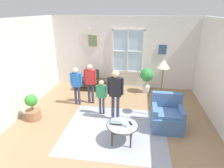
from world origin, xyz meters
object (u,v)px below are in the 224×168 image
television (92,74)px  person_red_shirt (90,79)px  tv_stand (92,84)px  person_black_shirt (115,90)px  person_blue_shirt (76,82)px  person_green_shirt (102,93)px  potted_plant_by_window (147,77)px  floor_lamp (163,70)px  book_stack (117,121)px  potted_plant_corner (32,108)px  coffee_table (122,126)px  remote_near_books (131,123)px  cup (127,125)px  armchair (167,116)px

television → person_red_shirt: (0.23, -1.09, 0.19)m
tv_stand → person_black_shirt: 2.38m
person_blue_shirt → person_red_shirt: bearing=21.6°
person_green_shirt → potted_plant_by_window: (1.29, 1.79, -0.06)m
person_black_shirt → floor_lamp: 1.35m
television → person_black_shirt: size_ratio=0.38×
person_black_shirt → floor_lamp: size_ratio=0.86×
television → person_red_shirt: person_red_shirt is taller
tv_stand → book_stack: bearing=-65.6°
person_black_shirt → potted_plant_corner: size_ratio=1.93×
person_green_shirt → book_stack: bearing=-62.3°
book_stack → person_black_shirt: bearing=100.1°
person_red_shirt → person_black_shirt: (0.91, -0.89, 0.08)m
coffee_table → person_black_shirt: 1.07m
coffee_table → person_blue_shirt: bearing=134.0°
remote_near_books → potted_plant_by_window: 2.89m
cup → person_black_shirt: bearing=111.6°
person_black_shirt → person_blue_shirt: (-1.31, 0.73, -0.12)m
coffee_table → armchair: bearing=34.1°
remote_near_books → floor_lamp: bearing=57.8°
book_stack → person_red_shirt: size_ratio=0.21×
book_stack → television: bearing=114.4°
coffee_table → tv_stand: bearing=116.0°
potted_plant_by_window → cup: bearing=-99.3°
cup → person_green_shirt: person_green_shirt is taller
armchair → potted_plant_corner: armchair is taller
cup → coffee_table: bearing=153.4°
person_green_shirt → floor_lamp: bearing=4.6°
cup → remote_near_books: 0.15m
tv_stand → person_blue_shirt: (-0.17, -1.25, 0.55)m
remote_near_books → person_green_shirt: person_green_shirt is taller
armchair → person_green_shirt: bearing=166.4°
tv_stand → person_red_shirt: 1.27m
coffee_table → floor_lamp: 1.86m
television → person_blue_shirt: 1.27m
person_black_shirt → potted_plant_corner: bearing=-172.3°
potted_plant_by_window → tv_stand: bearing=-178.7°
potted_plant_by_window → floor_lamp: bearing=-78.5°
tv_stand → person_green_shirt: person_green_shirt is taller
remote_near_books → floor_lamp: (0.75, 1.20, 0.93)m
tv_stand → remote_near_books: size_ratio=8.19×
person_green_shirt → person_blue_shirt: size_ratio=0.85×
remote_near_books → cup: bearing=-118.7°
armchair → person_red_shirt: (-2.24, 1.08, 0.49)m
potted_plant_by_window → television: bearing=-178.6°
book_stack → remote_near_books: (0.30, 0.03, -0.04)m
television → floor_lamp: bearing=-34.5°
tv_stand → potted_plant_by_window: 2.04m
person_black_shirt → potted_plant_by_window: person_black_shirt is taller
armchair → person_green_shirt: person_green_shirt is taller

